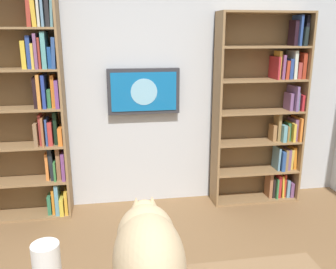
% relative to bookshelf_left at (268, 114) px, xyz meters
% --- Properties ---
extents(wall_back, '(4.52, 0.06, 2.70)m').
position_rel_bookshelf_left_xyz_m(wall_back, '(1.30, -0.17, 0.40)').
color(wall_back, silver).
rests_on(wall_back, ground).
extents(bookshelf_left, '(0.93, 0.28, 1.97)m').
position_rel_bookshelf_left_xyz_m(bookshelf_left, '(0.00, 0.00, 0.00)').
color(bookshelf_left, '#937047').
rests_on(bookshelf_left, ground).
extents(bookshelf_right, '(0.85, 0.28, 2.18)m').
position_rel_bookshelf_left_xyz_m(bookshelf_right, '(2.37, 0.00, 0.15)').
color(bookshelf_right, '#937047').
rests_on(bookshelf_right, ground).
extents(wall_mounted_tv, '(0.72, 0.07, 0.45)m').
position_rel_bookshelf_left_xyz_m(wall_mounted_tv, '(1.29, -0.08, 0.25)').
color(wall_mounted_tv, '#333338').
extents(cat, '(0.28, 0.59, 0.38)m').
position_rel_bookshelf_left_xyz_m(cat, '(1.51, 2.26, -0.03)').
color(cat, '#D1B284').
rests_on(cat, desk).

